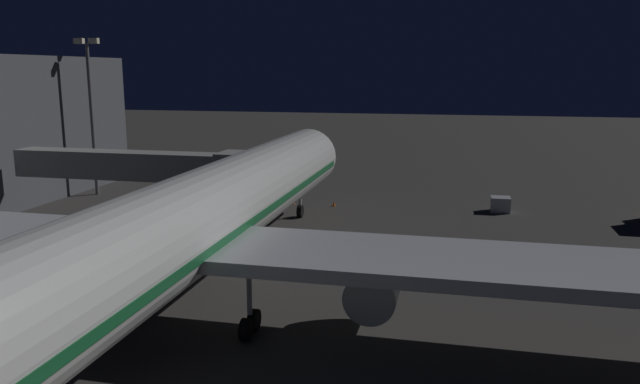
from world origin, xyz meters
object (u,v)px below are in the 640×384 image
airliner_at_gate (186,227)px  jet_bridge (151,166)px  baggage_container_mid_row (500,204)px  traffic_cone_nose_port (334,204)px  traffic_cone_nose_starboard (293,202)px  apron_floodlight_mast (91,105)px

airliner_at_gate → jet_bridge: bearing=-57.0°
airliner_at_gate → jet_bridge: size_ratio=2.68×
baggage_container_mid_row → traffic_cone_nose_port: (16.80, 1.29, -0.47)m
airliner_at_gate → traffic_cone_nose_starboard: size_ratio=113.79×
jet_bridge → traffic_cone_nose_starboard: bearing=-132.5°
traffic_cone_nose_port → traffic_cone_nose_starboard: size_ratio=1.00×
airliner_at_gate → apron_floodlight_mast: airliner_at_gate is taller
traffic_cone_nose_starboard → airliner_at_gate: bearing=94.1°
airliner_at_gate → baggage_container_mid_row: (-19.00, -31.68, -4.59)m
apron_floodlight_mast → traffic_cone_nose_port: (-27.70, 0.03, -9.86)m
jet_bridge → baggage_container_mid_row: (-31.47, -12.50, -4.67)m
jet_bridge → apron_floodlight_mast: bearing=-40.8°
airliner_at_gate → apron_floodlight_mast: bearing=-50.0°
jet_bridge → traffic_cone_nose_starboard: jet_bridge is taller
jet_bridge → apron_floodlight_mast: size_ratio=1.34×
apron_floodlight_mast → baggage_container_mid_row: (-44.50, -1.26, -9.38)m
airliner_at_gate → jet_bridge: airliner_at_gate is taller
baggage_container_mid_row → traffic_cone_nose_port: bearing=4.4°
jet_bridge → traffic_cone_nose_starboard: size_ratio=42.46×
traffic_cone_nose_port → traffic_cone_nose_starboard: bearing=0.0°
jet_bridge → traffic_cone_nose_starboard: (-10.26, -11.21, -5.14)m
apron_floodlight_mast → baggage_container_mid_row: 45.50m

